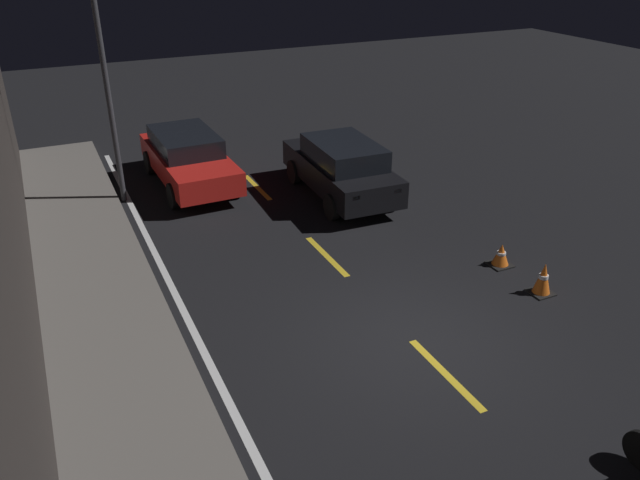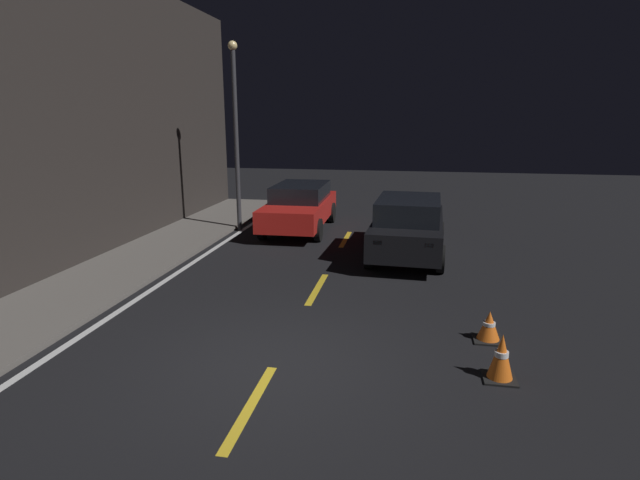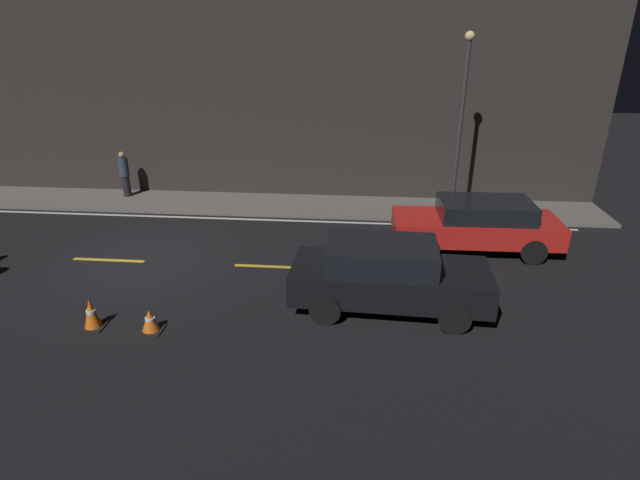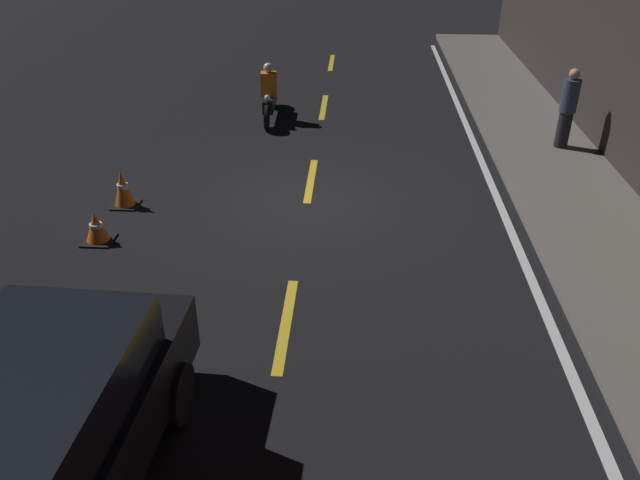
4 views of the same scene
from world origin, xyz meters
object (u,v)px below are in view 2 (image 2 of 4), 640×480
traffic_cone_near (501,357)px  street_lamp (236,128)px  traffic_cone_mid (489,326)px  van_black (408,225)px  taxi_red (300,206)px

traffic_cone_near → street_lamp: bearing=38.9°
traffic_cone_near → traffic_cone_mid: 1.27m
van_black → traffic_cone_near: (-6.17, -1.37, -0.50)m
taxi_red → traffic_cone_near: size_ratio=6.81×
van_black → taxi_red: (2.62, 3.47, -0.04)m
taxi_red → van_black: bearing=52.0°
van_black → taxi_red: size_ratio=0.96×
van_black → taxi_red: bearing=55.4°
street_lamp → traffic_cone_mid: bearing=-136.4°
traffic_cone_mid → traffic_cone_near: bearing=179.3°
street_lamp → van_black: bearing=-112.3°
traffic_cone_near → traffic_cone_mid: bearing=-0.7°
van_black → traffic_cone_near: 6.34m
traffic_cone_near → traffic_cone_mid: traffic_cone_near is taller
van_black → traffic_cone_mid: bearing=-161.8°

